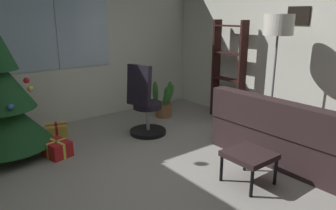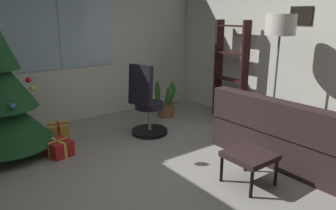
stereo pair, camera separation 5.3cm
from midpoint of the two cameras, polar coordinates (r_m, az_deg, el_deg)
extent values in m
cube|color=#9B978F|center=(3.72, 2.76, -13.97)|extent=(4.62, 5.45, 0.10)
cube|color=silver|center=(5.66, -15.52, 11.32)|extent=(4.62, 0.10, 2.80)
cube|color=silver|center=(5.35, -23.61, 11.85)|extent=(0.90, 0.03, 1.20)
cube|color=silver|center=(5.64, -14.28, 12.82)|extent=(0.90, 0.03, 1.20)
cube|color=silver|center=(5.08, 24.39, 10.02)|extent=(0.10, 5.45, 2.80)
cube|color=black|center=(5.09, 23.05, 14.55)|extent=(0.02, 0.35, 0.26)
cube|color=#2E1F20|center=(4.37, 22.43, -6.56)|extent=(0.95, 2.04, 0.44)
cube|color=#2E1F20|center=(3.93, 20.34, -2.35)|extent=(0.24, 2.03, 0.40)
cube|color=#2E1F20|center=(4.76, 13.08, 0.16)|extent=(0.91, 0.16, 0.20)
cube|color=red|center=(4.06, 20.71, -2.24)|extent=(0.26, 0.43, 0.42)
cube|color=#2E1F20|center=(3.60, 14.83, -8.75)|extent=(0.47, 0.48, 0.06)
cylinder|color=black|center=(3.42, 15.18, -13.55)|extent=(0.04, 0.04, 0.30)
cylinder|color=black|center=(3.72, 19.17, -11.39)|extent=(0.04, 0.04, 0.30)
cylinder|color=black|center=(3.66, 9.99, -11.19)|extent=(0.04, 0.04, 0.30)
cylinder|color=black|center=(3.94, 14.15, -9.39)|extent=(0.04, 0.04, 0.30)
cylinder|color=#4C331E|center=(4.74, -26.09, -7.10)|extent=(0.12, 0.12, 0.16)
cone|color=#1B4A23|center=(4.60, -26.72, -2.34)|extent=(1.16, 1.16, 0.67)
cone|color=#1B4A23|center=(4.49, -27.50, 3.65)|extent=(0.83, 0.83, 0.67)
sphere|color=red|center=(4.46, -23.44, 4.13)|extent=(0.08, 0.08, 0.08)
sphere|color=gold|center=(4.51, -22.88, 2.80)|extent=(0.08, 0.08, 0.08)
sphere|color=blue|center=(4.17, -25.80, -0.16)|extent=(0.07, 0.07, 0.07)
cube|color=red|center=(4.48, -18.75, -7.28)|extent=(0.35, 0.40, 0.20)
cube|color=#EAD84C|center=(4.48, -18.75, -7.28)|extent=(0.12, 0.36, 0.21)
cube|color=#EAD84C|center=(4.48, -18.75, -7.28)|extent=(0.28, 0.10, 0.21)
cube|color=gold|center=(5.19, -18.76, -4.19)|extent=(0.38, 0.36, 0.18)
cube|color=#B21919|center=(5.19, -18.76, -4.19)|extent=(0.11, 0.29, 0.19)
cube|color=#B21919|center=(5.19, -18.76, -4.19)|extent=(0.32, 0.12, 0.19)
cylinder|color=black|center=(5.02, -3.01, -4.76)|extent=(0.56, 0.56, 0.06)
cylinder|color=#B2B2B7|center=(4.94, -3.05, -2.27)|extent=(0.05, 0.05, 0.40)
cylinder|color=black|center=(4.88, -3.08, -0.04)|extent=(0.44, 0.44, 0.09)
cube|color=black|center=(4.65, -4.62, 3.54)|extent=(0.24, 0.42, 0.60)
cube|color=black|center=(5.46, 13.77, 5.54)|extent=(0.18, 0.04, 1.72)
cube|color=black|center=(5.85, 9.25, 6.48)|extent=(0.18, 0.04, 1.72)
cube|color=black|center=(5.78, 11.11, 0.09)|extent=(0.18, 0.56, 0.02)
cube|color=black|center=(5.68, 11.35, 4.52)|extent=(0.18, 0.56, 0.02)
cube|color=black|center=(5.60, 11.61, 9.08)|extent=(0.18, 0.56, 0.02)
cube|color=black|center=(5.57, 11.88, 13.72)|extent=(0.18, 0.56, 0.02)
cube|color=maroon|center=(5.65, 12.87, 0.55)|extent=(0.13, 0.07, 0.16)
cube|color=navy|center=(5.68, 12.12, 0.87)|extent=(0.17, 0.08, 0.19)
cube|color=beige|center=(5.75, 11.61, 0.98)|extent=(0.13, 0.06, 0.17)
cube|color=#337333|center=(5.79, 11.18, 1.15)|extent=(0.13, 0.04, 0.18)
cube|color=#6D2D79|center=(5.83, 10.59, 1.19)|extent=(0.15, 0.07, 0.16)
cube|color=#C07720|center=(5.88, 10.04, 1.32)|extent=(0.15, 0.07, 0.15)
cube|color=#465260|center=(5.94, 9.57, 1.52)|extent=(0.13, 0.07, 0.16)
cylinder|color=slate|center=(4.97, 18.07, -5.97)|extent=(0.28, 0.28, 0.03)
cylinder|color=slate|center=(4.74, 18.86, 2.64)|extent=(0.03, 0.03, 1.50)
cylinder|color=silver|center=(4.63, 19.88, 13.40)|extent=(0.40, 0.40, 0.28)
cylinder|color=#8C5F3B|center=(5.79, -0.17, -0.88)|extent=(0.29, 0.29, 0.25)
ellipsoid|color=#2D6926|center=(5.67, 0.96, 1.93)|extent=(0.23, 0.20, 0.38)
ellipsoid|color=#2D6926|center=(5.62, -1.64, 2.23)|extent=(0.17, 0.18, 0.46)
ellipsoid|color=#2D6926|center=(5.81, 0.39, 1.96)|extent=(0.19, 0.20, 0.32)
ellipsoid|color=#2D6926|center=(5.54, 0.33, 1.43)|extent=(0.17, 0.20, 0.35)
ellipsoid|color=#2D6926|center=(5.86, 0.82, 2.49)|extent=(0.21, 0.14, 0.39)
camera|label=1|loc=(0.03, -89.55, 0.13)|focal=33.99mm
camera|label=2|loc=(0.03, 90.45, -0.13)|focal=33.99mm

